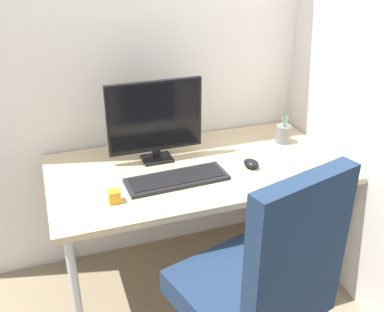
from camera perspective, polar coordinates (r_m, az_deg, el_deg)
name	(u,v)px	position (r m, az deg, el deg)	size (l,w,h in m)	color
ground_plane	(196,276)	(2.61, 0.49, -15.07)	(8.00, 8.00, 0.00)	gray
wall_back	(169,8)	(2.36, -2.89, 18.37)	(2.48, 0.04, 2.80)	white
wall_side_right	(366,17)	(2.23, 21.30, 16.19)	(0.04, 1.80, 2.80)	white
desk	(196,176)	(2.23, 0.55, -2.56)	(1.44, 0.76, 0.70)	#D1B78C
office_chair	(259,288)	(1.75, 8.50, -16.33)	(0.65, 0.64, 1.10)	black
monitor	(155,119)	(2.20, -4.73, 4.75)	(0.47, 0.12, 0.41)	black
keyboard	(177,179)	(2.08, -1.94, -2.95)	(0.48, 0.19, 0.02)	black
mouse	(251,164)	(2.21, 7.56, -0.96)	(0.06, 0.09, 0.04)	black
pen_holder	(283,134)	(2.49, 11.59, 2.79)	(0.08, 0.08, 0.17)	slate
notebook	(307,164)	(2.28, 14.43, -0.99)	(0.16, 0.16, 0.02)	silver
desk_clamp_accessory	(114,196)	(1.94, -9.88, -5.09)	(0.05, 0.05, 0.06)	orange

